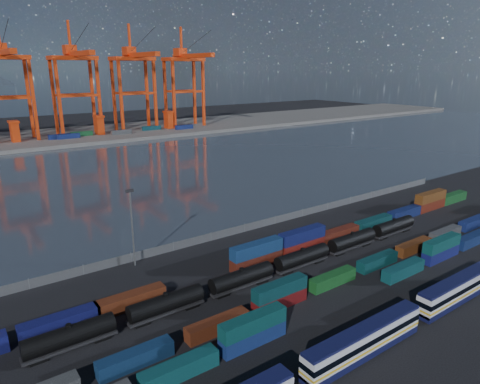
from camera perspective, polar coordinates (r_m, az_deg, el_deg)
ground at (r=89.49m, az=11.47°, el=-10.57°), size 700.00×700.00×0.00m
harbor_water at (r=173.87m, az=-14.58°, el=2.46°), size 700.00×700.00×0.00m
far_quay at (r=272.81m, az=-22.79°, el=6.79°), size 700.00×70.00×2.00m
passenger_train at (r=66.77m, az=16.18°, el=-18.62°), size 74.65×2.80×4.80m
container_row_south at (r=80.28m, az=14.46°, el=-12.62°), size 139.25×2.27×4.83m
container_row_mid at (r=96.09m, az=18.71°, el=-8.19°), size 140.53×2.20×4.70m
container_row_north at (r=100.65m, az=10.12°, el=-6.18°), size 141.18×2.47×5.27m
tanker_string at (r=85.66m, az=4.47°, el=-9.99°), size 91.04×2.91×4.16m
waterfront_fence at (r=108.16m, az=0.62°, el=-4.82°), size 160.12×0.12×2.20m
yard_light_mast at (r=90.08m, az=-14.20°, el=-4.12°), size 1.60×0.40×16.60m
gantry_cranes at (r=261.87m, az=-25.03°, el=14.80°), size 200.06×48.12×65.17m
quay_containers at (r=256.15m, az=-24.47°, el=6.58°), size 172.58×10.99×2.60m
straddle_carriers at (r=261.69m, az=-22.97°, el=7.94°), size 140.00×7.00×11.10m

